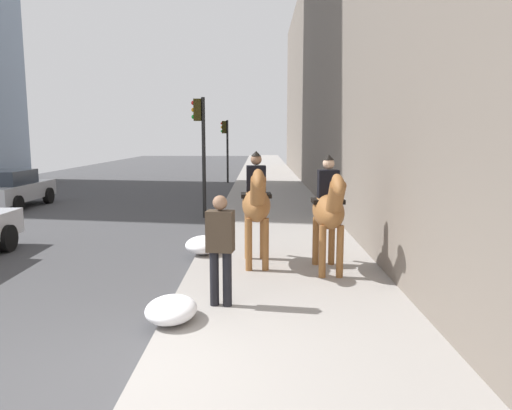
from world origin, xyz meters
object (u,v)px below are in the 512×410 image
(traffic_light_near_curb, at_px, (201,138))
(mounted_horse_near, at_px, (256,203))
(car_near_lane, at_px, (8,189))
(traffic_light_far_curb, at_px, (226,141))
(pedestrian_greeting, at_px, (220,243))
(mounted_horse_far, at_px, (329,209))

(traffic_light_near_curb, bearing_deg, mounted_horse_near, -163.74)
(car_near_lane, distance_m, traffic_light_far_curb, 12.57)
(traffic_light_near_curb, distance_m, traffic_light_far_curb, 12.01)
(mounted_horse_near, height_order, traffic_light_near_curb, traffic_light_near_curb)
(traffic_light_near_curb, height_order, traffic_light_far_curb, traffic_light_near_curb)
(car_near_lane, bearing_deg, pedestrian_greeting, -141.01)
(mounted_horse_far, xyz_separation_m, pedestrian_greeting, (-1.87, 1.89, -0.24))
(mounted_horse_far, distance_m, traffic_light_far_curb, 19.11)
(mounted_horse_far, relative_size, pedestrian_greeting, 1.31)
(car_near_lane, xyz_separation_m, traffic_light_near_curb, (-1.99, -7.44, 1.88))
(mounted_horse_far, xyz_separation_m, traffic_light_far_curb, (18.80, 3.25, 1.07))
(pedestrian_greeting, bearing_deg, traffic_light_near_curb, 17.28)
(mounted_horse_near, bearing_deg, car_near_lane, -134.61)
(pedestrian_greeting, bearing_deg, traffic_light_far_curb, 12.35)
(mounted_horse_far, distance_m, pedestrian_greeting, 2.67)
(pedestrian_greeting, height_order, car_near_lane, pedestrian_greeting)
(mounted_horse_near, xyz_separation_m, car_near_lane, (8.32, 9.29, -0.64))
(pedestrian_greeting, height_order, traffic_light_far_curb, traffic_light_far_curb)
(traffic_light_far_curb, bearing_deg, pedestrian_greeting, -176.24)
(mounted_horse_near, distance_m, pedestrian_greeting, 2.40)
(mounted_horse_near, height_order, traffic_light_far_curb, traffic_light_far_curb)
(car_near_lane, height_order, traffic_light_near_curb, traffic_light_near_curb)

